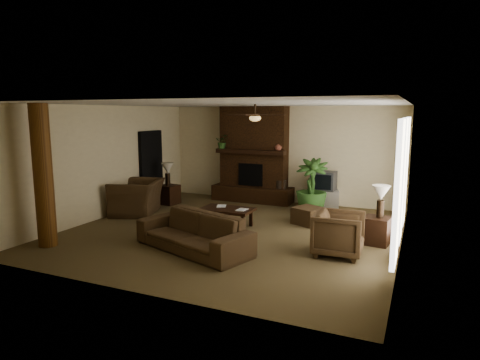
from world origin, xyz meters
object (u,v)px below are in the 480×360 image
at_px(log_column, 43,176).
at_px(side_table_right, 377,231).
at_px(sofa, 193,226).
at_px(armchair_left, 137,191).
at_px(ottoman, 308,216).
at_px(side_table_left, 169,194).
at_px(lamp_right, 381,195).
at_px(floor_vase, 280,189).
at_px(coffee_table, 227,211).
at_px(lamp_left, 167,170).
at_px(tv_stand, 323,199).
at_px(floor_plant, 311,199).
at_px(armchair_right, 339,232).

height_order(log_column, side_table_right, log_column).
distance_m(sofa, armchair_left, 3.46).
bearing_deg(armchair_left, ottoman, 80.34).
bearing_deg(side_table_left, lamp_right, -14.07).
bearing_deg(armchair_left, side_table_right, 68.67).
bearing_deg(floor_vase, coffee_table, -97.31).
relative_size(armchair_left, lamp_left, 2.07).
bearing_deg(tv_stand, side_table_left, -177.21).
height_order(ottoman, floor_vase, floor_vase).
height_order(floor_vase, floor_plant, floor_plant).
height_order(coffee_table, ottoman, coffee_table).
distance_m(tv_stand, lamp_left, 4.47).
distance_m(coffee_table, tv_stand, 3.26).
height_order(sofa, lamp_right, lamp_right).
relative_size(sofa, side_table_left, 4.40).
height_order(side_table_left, side_table_right, same).
height_order(sofa, floor_vase, sofa).
bearing_deg(side_table_right, ottoman, 150.20).
xyz_separation_m(side_table_left, side_table_right, (5.91, -1.49, 0.00)).
bearing_deg(side_table_left, ottoman, -7.38).
relative_size(log_column, tv_stand, 3.29).
bearing_deg(log_column, coffee_table, 45.54).
relative_size(log_column, coffee_table, 2.33).
distance_m(floor_plant, side_table_left, 4.10).
height_order(tv_stand, floor_plant, floor_plant).
xyz_separation_m(ottoman, lamp_left, (-4.26, 0.51, 0.80)).
bearing_deg(armchair_right, log_column, 105.45).
bearing_deg(floor_plant, coffee_table, -127.14).
xyz_separation_m(tv_stand, floor_vase, (-1.24, -0.00, 0.18)).
xyz_separation_m(sofa, lamp_right, (3.22, 1.82, 0.53)).
bearing_deg(lamp_right, side_table_left, 165.93).
bearing_deg(lamp_right, side_table_right, -178.32).
xyz_separation_m(log_column, coffee_table, (2.66, 2.71, -1.03)).
bearing_deg(lamp_left, log_column, -91.01).
bearing_deg(side_table_left, lamp_left, -82.57).
xyz_separation_m(floor_plant, lamp_right, (1.88, -1.93, 0.59)).
relative_size(ottoman, side_table_left, 1.09).
relative_size(log_column, armchair_left, 2.08).
height_order(sofa, side_table_left, sofa).
distance_m(coffee_table, side_table_right, 3.32).
relative_size(floor_plant, lamp_left, 2.24).
height_order(armchair_right, tv_stand, armchair_right).
bearing_deg(lamp_right, armchair_right, -122.43).
distance_m(log_column, floor_plant, 6.33).
relative_size(lamp_left, lamp_right, 1.00).
height_order(armchair_left, armchair_right, armchair_left).
height_order(log_column, floor_plant, log_column).
bearing_deg(side_table_right, log_column, -155.37).
relative_size(side_table_left, side_table_right, 1.00).
height_order(log_column, tv_stand, log_column).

